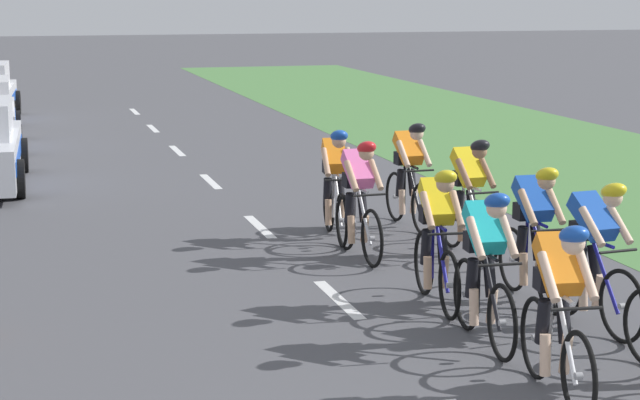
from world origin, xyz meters
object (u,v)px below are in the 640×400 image
(cyclist_seventh, at_px, (359,197))
(cyclist_tenth, at_px, (409,173))
(cyclist_lead, at_px, (559,307))
(cyclist_fifth, at_px, (437,235))
(cyclist_fourth, at_px, (595,252))
(cyclist_third, at_px, (485,265))
(cyclist_sixth, at_px, (534,232))
(cyclist_ninth, at_px, (335,182))
(cyclist_eighth, at_px, (469,195))

(cyclist_seventh, bearing_deg, cyclist_tenth, 52.14)
(cyclist_lead, bearing_deg, cyclist_fifth, 89.00)
(cyclist_seventh, bearing_deg, cyclist_fourth, -68.99)
(cyclist_third, distance_m, cyclist_sixth, 1.66)
(cyclist_fifth, xyz_separation_m, cyclist_seventh, (-0.14, 2.33, 0.00))
(cyclist_third, relative_size, cyclist_sixth, 1.00)
(cyclist_fourth, relative_size, cyclist_ninth, 1.00)
(cyclist_sixth, bearing_deg, cyclist_third, -131.74)
(cyclist_fourth, bearing_deg, cyclist_eighth, 89.27)
(cyclist_lead, xyz_separation_m, cyclist_ninth, (-0.06, 6.32, 0.00))
(cyclist_fifth, bearing_deg, cyclist_seventh, 93.40)
(cyclist_third, bearing_deg, cyclist_tenth, 77.71)
(cyclist_fifth, relative_size, cyclist_ninth, 1.00)
(cyclist_third, distance_m, cyclist_fourth, 1.26)
(cyclist_ninth, bearing_deg, cyclist_seventh, -91.36)
(cyclist_lead, xyz_separation_m, cyclist_eighth, (1.29, 4.94, 0.00))
(cyclist_lead, distance_m, cyclist_fourth, 2.10)
(cyclist_lead, height_order, cyclist_fifth, same)
(cyclist_third, relative_size, cyclist_eighth, 1.00)
(cyclist_third, relative_size, cyclist_fifth, 1.00)
(cyclist_lead, height_order, cyclist_third, same)
(cyclist_sixth, xyz_separation_m, cyclist_eighth, (0.19, 2.21, 0.00))
(cyclist_third, xyz_separation_m, cyclist_tenth, (1.15, 5.28, 0.00))
(cyclist_eighth, bearing_deg, cyclist_tenth, 94.38)
(cyclist_lead, distance_m, cyclist_tenth, 6.87)
(cyclist_fifth, bearing_deg, cyclist_sixth, -6.56)
(cyclist_third, height_order, cyclist_ninth, same)
(cyclist_third, bearing_deg, cyclist_fifth, 88.01)
(cyclist_sixth, bearing_deg, cyclist_lead, -112.07)
(cyclist_lead, distance_m, cyclist_fifth, 2.85)
(cyclist_ninth, bearing_deg, cyclist_tenth, 20.30)
(cyclist_third, height_order, cyclist_fifth, same)
(cyclist_third, distance_m, cyclist_tenth, 5.41)
(cyclist_third, bearing_deg, cyclist_eighth, 69.48)
(cyclist_tenth, bearing_deg, cyclist_fourth, -88.88)
(cyclist_seventh, bearing_deg, cyclist_lead, -89.02)
(cyclist_lead, height_order, cyclist_eighth, same)
(cyclist_fifth, distance_m, cyclist_ninth, 3.48)
(cyclist_fourth, height_order, cyclist_sixth, same)
(cyclist_lead, height_order, cyclist_seventh, same)
(cyclist_seventh, distance_m, cyclist_ninth, 1.15)
(cyclist_third, xyz_separation_m, cyclist_eighth, (1.29, 3.45, 0.00))
(cyclist_fifth, distance_m, cyclist_tenth, 4.07)
(cyclist_seventh, relative_size, cyclist_ninth, 1.00)
(cyclist_fourth, height_order, cyclist_tenth, same)
(cyclist_lead, distance_m, cyclist_third, 1.49)
(cyclist_seventh, distance_m, cyclist_eighth, 1.40)
(cyclist_seventh, distance_m, cyclist_tenth, 2.02)
(cyclist_lead, xyz_separation_m, cyclist_third, (0.00, 1.49, 0.00))
(cyclist_ninth, bearing_deg, cyclist_sixth, -72.01)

